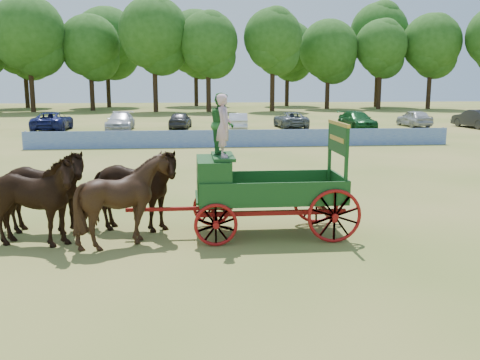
% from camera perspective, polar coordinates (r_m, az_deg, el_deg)
% --- Properties ---
extents(ground, '(160.00, 160.00, 0.00)m').
position_cam_1_polar(ground, '(15.52, 10.87, -4.79)').
color(ground, '#A78C4B').
rests_on(ground, ground).
extents(horse_lead_left, '(2.92, 1.74, 2.31)m').
position_cam_1_polar(horse_lead_left, '(14.06, -21.79, -2.16)').
color(horse_lead_left, black).
rests_on(horse_lead_left, ground).
extents(horse_lead_right, '(2.88, 1.62, 2.31)m').
position_cam_1_polar(horse_lead_right, '(15.09, -20.66, -1.24)').
color(horse_lead_right, black).
rests_on(horse_lead_right, ground).
extents(horse_wheel_left, '(2.50, 2.33, 2.31)m').
position_cam_1_polar(horse_wheel_left, '(13.58, -12.02, -2.04)').
color(horse_wheel_left, black).
rests_on(horse_wheel_left, ground).
extents(horse_wheel_right, '(2.94, 1.82, 2.31)m').
position_cam_1_polar(horse_wheel_right, '(14.65, -11.56, -1.10)').
color(horse_wheel_right, black).
rests_on(horse_wheel_right, ground).
extents(farm_dray, '(6.00, 2.00, 3.75)m').
position_cam_1_polar(farm_dray, '(14.04, 0.22, 0.72)').
color(farm_dray, '#A41210').
rests_on(farm_dray, ground).
extents(sponsor_banner, '(26.00, 0.08, 1.05)m').
position_cam_1_polar(sponsor_banner, '(32.69, 0.26, 4.47)').
color(sponsor_banner, '#1F44AA').
rests_on(sponsor_banner, ground).
extents(parked_cars, '(58.48, 6.97, 1.56)m').
position_cam_1_polar(parked_cars, '(44.84, 5.58, 6.39)').
color(parked_cars, silver).
rests_on(parked_cars, ground).
extents(treeline, '(87.81, 23.51, 14.97)m').
position_cam_1_polar(treeline, '(74.63, -8.53, 14.50)').
color(treeline, '#382314').
rests_on(treeline, ground).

